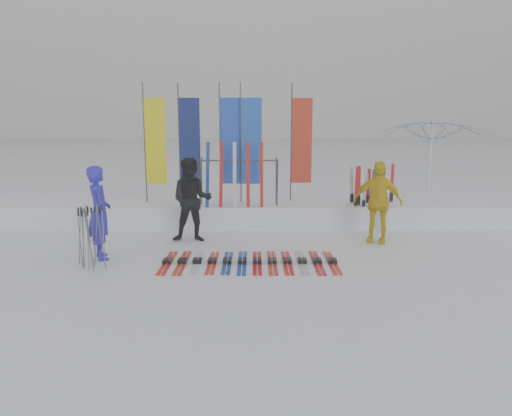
{
  "coord_description": "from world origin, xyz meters",
  "views": [
    {
      "loc": [
        0.17,
        -8.77,
        2.9
      ],
      "look_at": [
        0.2,
        1.6,
        1.0
      ],
      "focal_mm": 35.0,
      "sensor_mm": 36.0,
      "label": 1
    }
  ],
  "objects_px": {
    "person_black": "(192,200)",
    "tent_canopy": "(431,167)",
    "person_yellow": "(377,202)",
    "ski_rack": "(239,176)",
    "person_blue": "(99,213)",
    "ski_row": "(250,261)"
  },
  "relations": [
    {
      "from": "person_black",
      "to": "tent_canopy",
      "type": "height_order",
      "value": "tent_canopy"
    },
    {
      "from": "person_yellow",
      "to": "ski_rack",
      "type": "bearing_deg",
      "value": 176.28
    },
    {
      "from": "person_black",
      "to": "person_blue",
      "type": "bearing_deg",
      "value": -140.74
    },
    {
      "from": "tent_canopy",
      "to": "person_yellow",
      "type": "bearing_deg",
      "value": -127.23
    },
    {
      "from": "person_blue",
      "to": "ski_row",
      "type": "bearing_deg",
      "value": -122.69
    },
    {
      "from": "person_black",
      "to": "tent_canopy",
      "type": "distance_m",
      "value": 7.17
    },
    {
      "from": "person_yellow",
      "to": "tent_canopy",
      "type": "relative_size",
      "value": 0.59
    },
    {
      "from": "ski_row",
      "to": "person_blue",
      "type": "bearing_deg",
      "value": 173.37
    },
    {
      "from": "person_black",
      "to": "ski_rack",
      "type": "bearing_deg",
      "value": 53.89
    },
    {
      "from": "ski_rack",
      "to": "ski_row",
      "type": "bearing_deg",
      "value": -84.42
    },
    {
      "from": "person_blue",
      "to": "person_yellow",
      "type": "relative_size",
      "value": 1.01
    },
    {
      "from": "person_blue",
      "to": "person_yellow",
      "type": "bearing_deg",
      "value": -103.37
    },
    {
      "from": "person_blue",
      "to": "tent_canopy",
      "type": "distance_m",
      "value": 9.34
    },
    {
      "from": "tent_canopy",
      "to": "ski_row",
      "type": "xyz_separation_m",
      "value": [
        -5.19,
        -4.67,
        -1.42
      ]
    },
    {
      "from": "person_black",
      "to": "tent_canopy",
      "type": "bearing_deg",
      "value": 22.56
    },
    {
      "from": "person_blue",
      "to": "tent_canopy",
      "type": "height_order",
      "value": "tent_canopy"
    },
    {
      "from": "person_black",
      "to": "person_yellow",
      "type": "bearing_deg",
      "value": -2.18
    },
    {
      "from": "ski_row",
      "to": "ski_rack",
      "type": "xyz_separation_m",
      "value": [
        -0.32,
        3.3,
        1.35
      ]
    },
    {
      "from": "person_blue",
      "to": "ski_row",
      "type": "relative_size",
      "value": 0.56
    },
    {
      "from": "tent_canopy",
      "to": "ski_rack",
      "type": "height_order",
      "value": "tent_canopy"
    },
    {
      "from": "person_yellow",
      "to": "person_black",
      "type": "bearing_deg",
      "value": -159.18
    },
    {
      "from": "person_black",
      "to": "tent_canopy",
      "type": "relative_size",
      "value": 0.61
    }
  ]
}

